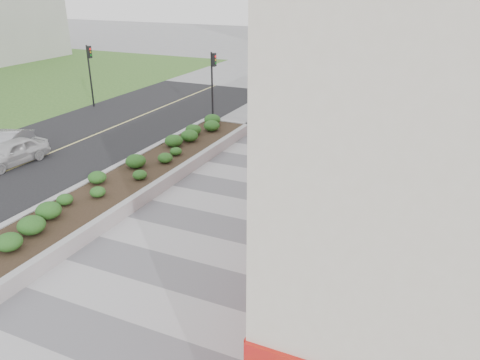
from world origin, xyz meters
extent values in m
plane|color=gray|center=(0.00, 0.00, 0.00)|extent=(160.00, 160.00, 0.00)
cube|color=#A8A8AD|center=(0.00, 3.00, 0.01)|extent=(8.00, 36.00, 0.01)
cube|color=beige|center=(7.00, 9.00, 4.00)|extent=(6.00, 24.00, 8.00)
cube|color=red|center=(4.02, 9.00, 1.50)|extent=(0.12, 24.00, 3.00)
cube|color=#9E9EA0|center=(-5.50, 15.85, 0.28)|extent=(3.00, 0.30, 0.55)
cube|color=#9E9EA0|center=(-6.85, 7.00, 0.28)|extent=(0.30, 18.00, 0.55)
cube|color=#9E9EA0|center=(-4.15, 7.00, 0.28)|extent=(0.30, 18.00, 0.55)
cube|color=#2D2116|center=(-5.50, 7.00, 0.25)|extent=(2.40, 17.40, 0.50)
cube|color=black|center=(-12.00, 7.00, 0.00)|extent=(10.00, 40.00, 0.00)
cylinder|color=black|center=(-7.30, 17.50, 2.10)|extent=(0.12, 0.12, 4.20)
cube|color=black|center=(-7.12, 17.50, 3.75)|extent=(0.18, 0.28, 0.80)
cylinder|color=black|center=(-16.50, 17.00, 2.10)|extent=(0.12, 0.12, 4.20)
cube|color=black|center=(-16.32, 17.00, 3.75)|extent=(0.18, 0.28, 0.80)
cylinder|color=#595654|center=(0.50, 3.00, 0.00)|extent=(0.44, 0.44, 0.01)
cube|color=black|center=(1.00, 6.05, 0.07)|extent=(0.45, 0.74, 0.02)
imported|color=#25262A|center=(1.00, 6.05, 0.69)|extent=(0.49, 0.36, 1.23)
sphere|color=#1B88ED|center=(1.00, 6.05, 1.26)|extent=(0.23, 0.23, 0.23)
imported|color=silver|center=(-12.39, 6.47, 0.60)|extent=(1.76, 3.66, 1.20)
imported|color=#93949A|center=(-13.56, 7.11, 0.61)|extent=(2.44, 3.91, 1.22)
camera|label=1|loc=(6.27, -8.25, 8.16)|focal=35.00mm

